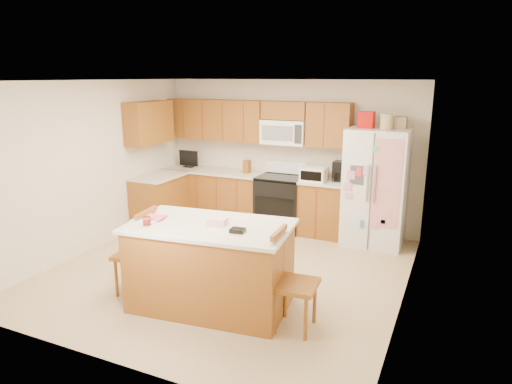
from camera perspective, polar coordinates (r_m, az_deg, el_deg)
The scene contains 9 objects.
ground at distance 6.27m, azimuth -3.45°, elevation -9.77°, with size 4.50×4.50×0.00m, color tan.
room_shell at distance 5.83m, azimuth -3.66°, elevation 3.27°, with size 4.60×4.60×2.52m.
cabinetry at distance 7.94m, azimuth -3.80°, elevation 2.36°, with size 3.36×1.56×2.15m.
stove at distance 7.77m, azimuth 3.16°, elevation -1.24°, with size 0.76×0.65×1.13m.
refrigerator at distance 7.20m, azimuth 14.75°, elevation 0.72°, with size 0.90×0.79×2.04m.
island at distance 5.21m, azimuth -5.69°, elevation -9.09°, with size 1.89×1.23×1.07m.
windsor_chair_left at distance 5.67m, azimuth -14.62°, elevation -7.48°, with size 0.48×0.50×1.05m.
windsor_chair_back at distance 5.75m, azimuth -1.51°, elevation -7.63°, with size 0.42×0.40×0.86m.
windsor_chair_right at distance 4.76m, azimuth 4.63°, elevation -11.32°, with size 0.46×0.48×1.06m.
Camera 1 is at (2.70, -5.05, 2.55)m, focal length 32.00 mm.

